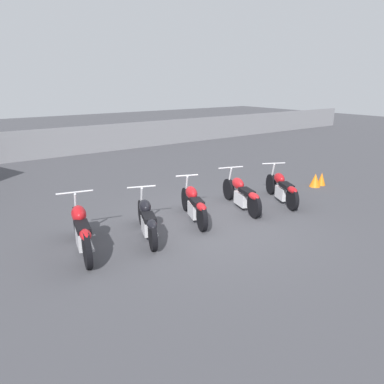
% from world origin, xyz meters
% --- Properties ---
extents(ground_plane, '(60.00, 60.00, 0.00)m').
position_xyz_m(ground_plane, '(0.00, 0.00, 0.00)').
color(ground_plane, '#424247').
extents(fence_back, '(40.00, 0.04, 1.26)m').
position_xyz_m(fence_back, '(0.00, 10.11, 0.63)').
color(fence_back, gray).
rests_on(fence_back, ground_plane).
extents(motorcycle_slot_0, '(0.80, 2.08, 1.05)m').
position_xyz_m(motorcycle_slot_0, '(-2.83, 0.39, 0.46)').
color(motorcycle_slot_0, black).
rests_on(motorcycle_slot_0, ground_plane).
extents(motorcycle_slot_1, '(0.92, 1.90, 0.95)m').
position_xyz_m(motorcycle_slot_1, '(-1.45, 0.27, 0.39)').
color(motorcycle_slot_1, black).
rests_on(motorcycle_slot_1, ground_plane).
extents(motorcycle_slot_2, '(0.89, 1.89, 0.96)m').
position_xyz_m(motorcycle_slot_2, '(-0.07, 0.48, 0.41)').
color(motorcycle_slot_2, black).
rests_on(motorcycle_slot_2, ground_plane).
extents(motorcycle_slot_3, '(0.93, 2.04, 0.95)m').
position_xyz_m(motorcycle_slot_3, '(1.44, 0.44, 0.40)').
color(motorcycle_slot_3, black).
rests_on(motorcycle_slot_3, ground_plane).
extents(motorcycle_slot_4, '(1.09, 1.87, 0.95)m').
position_xyz_m(motorcycle_slot_4, '(2.69, 0.18, 0.39)').
color(motorcycle_slot_4, black).
rests_on(motorcycle_slot_4, ground_plane).
extents(traffic_cone_near, '(0.27, 0.27, 0.40)m').
position_xyz_m(traffic_cone_near, '(5.07, 0.59, 0.20)').
color(traffic_cone_near, orange).
rests_on(traffic_cone_near, ground_plane).
extents(traffic_cone_far, '(0.34, 0.34, 0.42)m').
position_xyz_m(traffic_cone_far, '(4.75, 0.60, 0.21)').
color(traffic_cone_far, orange).
rests_on(traffic_cone_far, ground_plane).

